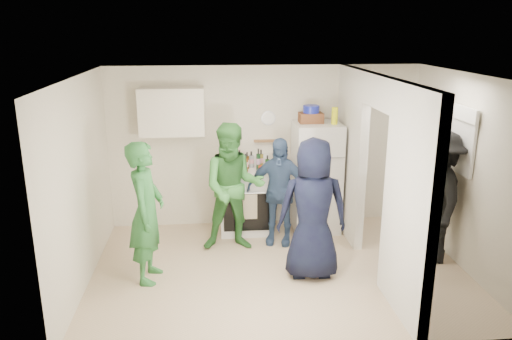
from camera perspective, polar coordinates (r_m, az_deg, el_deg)
The scene contains 38 objects.
floor at distance 6.64m, azimuth 2.67°, elevation -11.33°, with size 4.80×4.80×0.00m, color #C6AB8B.
wall_back at distance 7.79m, azimuth 1.02°, elevation 2.71°, with size 4.80×4.80×0.00m, color silver.
wall_front at distance 4.59m, azimuth 5.90°, elevation -7.20°, with size 4.80×4.80×0.00m, color silver.
wall_left at distance 6.29m, azimuth -19.38°, elevation -1.54°, with size 3.40×3.40×0.00m, color silver.
wall_right at distance 6.92m, azimuth 22.88°, elevation -0.32°, with size 3.40×3.40×0.00m, color silver.
ceiling at distance 5.92m, azimuth 2.99°, elevation 10.68°, with size 4.80×4.80×0.00m, color white.
partition_pier_back at distance 7.45m, azimuth 10.76°, elevation 1.80°, with size 0.12×1.20×2.50m, color silver.
partition_pier_front at distance 5.47m, azimuth 17.10°, elevation -3.95°, with size 0.12×1.20×2.50m, color silver.
partition_header at distance 6.23m, azimuth 14.07°, elevation 8.65°, with size 0.12×1.00×0.40m, color silver.
stove at distance 7.66m, azimuth -1.19°, elevation -3.51°, with size 0.81×0.67×0.97m, color white.
upper_cabinet at distance 7.46m, azimuth -9.61°, elevation 6.59°, with size 0.95×0.34×0.70m, color silver.
fridge at distance 7.68m, azimuth 6.89°, elevation -0.81°, with size 0.69×0.67×1.67m, color silver.
wicker_basket at distance 7.49m, azimuth 6.29°, elevation 5.96°, with size 0.35×0.25×0.15m, color brown.
blue_bowl at distance 7.47m, azimuth 6.32°, elevation 6.94°, with size 0.24×0.24×0.11m, color #16209C.
yellow_cup_stack_top at distance 7.41m, azimuth 8.97°, elevation 6.14°, with size 0.09×0.09×0.25m, color #F5FF15.
wall_clock at distance 7.68m, azimuth 1.42°, elevation 5.94°, with size 0.22×0.22×0.03m, color white.
spice_shelf at distance 7.72m, azimuth 1.06°, elevation 3.34°, with size 0.35×0.08×0.03m, color olive.
nook_window at distance 6.99m, azimuth 22.33°, elevation 3.28°, with size 0.03×0.70×0.80m, color black.
nook_window_frame at distance 6.98m, azimuth 22.23°, elevation 3.28°, with size 0.04×0.76×0.86m, color white.
nook_valance at distance 6.91m, azimuth 22.35°, elevation 6.11°, with size 0.04×0.82×0.18m, color white.
yellow_cup_stack_stove at distance 7.26m, azimuth -2.03°, elevation 0.39°, with size 0.09×0.09×0.25m, color orange.
red_cup at distance 7.33m, azimuth 0.62°, elevation 0.02°, with size 0.09×0.09×0.12m, color red.
person_green_left at distance 6.21m, azimuth -12.41°, elevation -4.77°, with size 0.64×0.42×1.77m, color #2F773A.
person_green_center at distance 6.91m, azimuth -2.59°, elevation -2.03°, with size 0.88×0.69×1.81m, color #3C8A3D.
person_denim at distance 7.14m, azimuth 2.59°, elevation -2.45°, with size 0.92×0.38×1.57m, color #344873.
person_navy at distance 6.19m, azimuth 6.51°, elevation -4.48°, with size 0.87×0.57×1.79m, color black.
person_nook at distance 6.98m, azimuth 19.98°, elevation -2.90°, with size 1.16×0.67×1.80m, color black.
bottle_a at distance 7.57m, azimuth -3.39°, elevation 1.06°, with size 0.06×0.06×0.26m, color brown.
bottle_b at distance 7.40m, azimuth -2.48°, elevation 0.69°, with size 0.07×0.07×0.25m, color #1C5424.
bottle_c at distance 7.63m, azimuth -1.89°, elevation 1.27°, with size 0.06×0.06×0.28m, color silver.
bottle_d at distance 7.43m, azimuth -1.18°, elevation 0.86°, with size 0.07×0.07×0.27m, color brown.
bottle_e at distance 7.65m, azimuth -0.53°, elevation 1.22°, with size 0.08×0.08×0.25m, color gray.
bottle_f at distance 7.51m, azimuth 0.27°, elevation 1.24°, with size 0.06×0.06×0.33m, color #13351A.
bottle_g at distance 7.63m, azimuth 0.58°, elevation 1.31°, with size 0.07×0.07×0.28m, color olive.
bottle_h at distance 7.32m, azimuth -3.62°, elevation 0.81°, with size 0.06×0.06×0.33m, color #A6ABB2.
bottle_i at distance 7.59m, azimuth -1.02°, elevation 1.12°, with size 0.06×0.06×0.26m, color #4C330D.
bottle_j at distance 7.40m, azimuth 1.31°, elevation 0.72°, with size 0.06×0.06×0.26m, color #1D511B.
bottle_k at distance 7.49m, azimuth -2.83°, elevation 1.12°, with size 0.06×0.06×0.31m, color brown.
Camera 1 is at (-0.87, -5.82, 3.06)m, focal length 35.00 mm.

